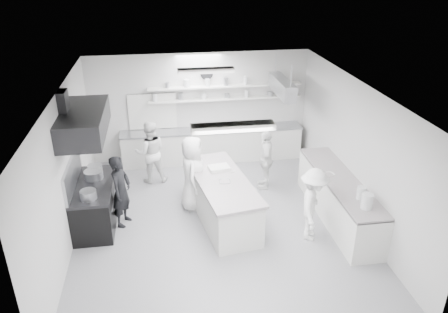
{
  "coord_description": "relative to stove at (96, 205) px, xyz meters",
  "views": [
    {
      "loc": [
        -1.09,
        -7.96,
        5.37
      ],
      "look_at": [
        0.23,
        0.6,
        1.31
      ],
      "focal_mm": 34.88,
      "sensor_mm": 36.0,
      "label": 1
    }
  ],
  "objects": [
    {
      "name": "exhaust_hood",
      "position": [
        0.0,
        -0.0,
        1.9
      ],
      "size": [
        0.85,
        2.0,
        0.5
      ],
      "primitive_type": "cube",
      "color": "black",
      "rests_on": "wall_left"
    },
    {
      "name": "cook_right",
      "position": [
        4.43,
        -1.22,
        0.33
      ],
      "size": [
        0.94,
        1.16,
        1.57
      ],
      "primitive_type": "imported",
      "rotation": [
        0.0,
        0.0,
        1.16
      ],
      "color": "white",
      "rests_on": "floor"
    },
    {
      "name": "bowl_right",
      "position": [
        5.07,
        -0.36,
        0.52
      ],
      "size": [
        0.25,
        0.25,
        0.05
      ],
      "primitive_type": "imported",
      "rotation": [
        0.0,
        0.0,
        0.16
      ],
      "color": "silver",
      "rests_on": "right_counter"
    },
    {
      "name": "wall_front",
      "position": [
        2.6,
        -3.9,
        1.05
      ],
      "size": [
        6.0,
        0.04,
        3.0
      ],
      "primitive_type": "cube",
      "color": "beige",
      "rests_on": "floor"
    },
    {
      "name": "wall_clock",
      "position": [
        2.8,
        3.06,
        2.0
      ],
      "size": [
        0.32,
        0.05,
        0.32
      ],
      "primitive_type": "cylinder",
      "rotation": [
        1.57,
        0.0,
        0.0
      ],
      "color": "white",
      "rests_on": "wall_back"
    },
    {
      "name": "cook_island_left",
      "position": [
        2.14,
        0.34,
        0.43
      ],
      "size": [
        0.66,
        0.92,
        1.75
      ],
      "primitive_type": "imported",
      "rotation": [
        0.0,
        0.0,
        1.45
      ],
      "color": "white",
      "rests_on": "floor"
    },
    {
      "name": "cook_stove",
      "position": [
        0.58,
        -0.1,
        0.35
      ],
      "size": [
        0.57,
        0.69,
        1.6
      ],
      "primitive_type": "imported",
      "rotation": [
        0.0,
        0.0,
        1.19
      ],
      "color": "black",
      "rests_on": "floor"
    },
    {
      "name": "shelf_lower",
      "position": [
        3.3,
        2.97,
        1.3
      ],
      "size": [
        4.2,
        0.26,
        0.04
      ],
      "primitive_type": "cube",
      "color": "silver",
      "rests_on": "wall_back"
    },
    {
      "name": "bowl_island_b",
      "position": [
        2.96,
        0.09,
        0.53
      ],
      "size": [
        0.22,
        0.22,
        0.06
      ],
      "primitive_type": "imported",
      "rotation": [
        0.0,
        0.0,
        0.16
      ],
      "color": "silver",
      "rests_on": "prep_island"
    },
    {
      "name": "pass_through_window",
      "position": [
        1.3,
        3.08,
        1.0
      ],
      "size": [
        1.3,
        0.04,
        1.0
      ],
      "primitive_type": "cube",
      "color": "black",
      "rests_on": "wall_back"
    },
    {
      "name": "light_fixture_rear",
      "position": [
        2.6,
        1.4,
        2.49
      ],
      "size": [
        1.3,
        0.25,
        0.1
      ],
      "primitive_type": "cube",
      "color": "silver",
      "rests_on": "ceiling"
    },
    {
      "name": "stove_pot",
      "position": [
        0.0,
        0.28,
        0.57
      ],
      "size": [
        0.4,
        0.4,
        0.22
      ],
      "primitive_type": "cylinder",
      "color": "#A3A5AA",
      "rests_on": "stove"
    },
    {
      "name": "cook_back",
      "position": [
        1.19,
        1.78,
        0.37
      ],
      "size": [
        0.84,
        0.68,
        1.63
      ],
      "primitive_type": "imported",
      "rotation": [
        0.0,
        0.0,
        -3.06
      ],
      "color": "white",
      "rests_on": "floor"
    },
    {
      "name": "wall_right",
      "position": [
        5.6,
        -0.4,
        1.05
      ],
      "size": [
        0.04,
        7.0,
        3.0
      ],
      "primitive_type": "cube",
      "color": "beige",
      "rests_on": "floor"
    },
    {
      "name": "back_counter",
      "position": [
        2.9,
        2.8,
        0.01
      ],
      "size": [
        5.0,
        0.6,
        0.92
      ],
      "primitive_type": "cube",
      "color": "silver",
      "rests_on": "floor"
    },
    {
      "name": "bowl_island_a",
      "position": [
        2.76,
        -0.37,
        0.53
      ],
      "size": [
        0.27,
        0.27,
        0.06
      ],
      "primitive_type": "imported",
      "rotation": [
        0.0,
        0.0,
        -0.07
      ],
      "color": "#A3A5AA",
      "rests_on": "prep_island"
    },
    {
      "name": "right_counter",
      "position": [
        5.25,
        -0.6,
        0.02
      ],
      "size": [
        0.74,
        3.3,
        0.94
      ],
      "primitive_type": "cube",
      "color": "silver",
      "rests_on": "floor"
    },
    {
      "name": "prep_island",
      "position": [
        2.72,
        -0.26,
        0.02
      ],
      "size": [
        1.36,
        2.69,
        0.95
      ],
      "primitive_type": "cube",
      "rotation": [
        0.0,
        0.0,
        0.16
      ],
      "color": "silver",
      "rests_on": "floor"
    },
    {
      "name": "stove",
      "position": [
        0.0,
        0.0,
        0.0
      ],
      "size": [
        0.8,
        1.8,
        0.9
      ],
      "primitive_type": "cube",
      "color": "black",
      "rests_on": "floor"
    },
    {
      "name": "floor",
      "position": [
        2.6,
        -0.4,
        -0.46
      ],
      "size": [
        6.0,
        7.0,
        0.02
      ],
      "primitive_type": "cube",
      "color": "gray",
      "rests_on": "ground"
    },
    {
      "name": "wall_left",
      "position": [
        -0.4,
        -0.4,
        1.05
      ],
      "size": [
        0.04,
        7.0,
        3.0
      ],
      "primitive_type": "cube",
      "color": "beige",
      "rests_on": "floor"
    },
    {
      "name": "pot_rack",
      "position": [
        4.6,
        2.0,
        1.85
      ],
      "size": [
        0.3,
        1.6,
        0.4
      ],
      "primitive_type": "cube",
      "color": "#A3A5AA",
      "rests_on": "ceiling"
    },
    {
      "name": "shelf_upper",
      "position": [
        3.3,
        2.97,
        1.65
      ],
      "size": [
        4.2,
        0.26,
        0.04
      ],
      "primitive_type": "cube",
      "color": "silver",
      "rests_on": "wall_back"
    },
    {
      "name": "wall_back",
      "position": [
        2.6,
        3.1,
        1.05
      ],
      "size": [
        6.0,
        0.04,
        3.0
      ],
      "primitive_type": "cube",
      "color": "beige",
      "rests_on": "floor"
    },
    {
      "name": "cook_island_right",
      "position": [
        4.0,
        1.04,
        0.31
      ],
      "size": [
        0.57,
        0.95,
        1.52
      ],
      "primitive_type": "imported",
      "rotation": [
        0.0,
        0.0,
        -1.8
      ],
      "color": "white",
      "rests_on": "floor"
    },
    {
      "name": "ceiling",
      "position": [
        2.6,
        -0.4,
        2.56
      ],
      "size": [
        6.0,
        7.0,
        0.02
      ],
      "primitive_type": "cube",
      "color": "white",
      "rests_on": "wall_back"
    },
    {
      "name": "light_fixture_front",
      "position": [
        2.6,
        -2.2,
        2.49
      ],
      "size": [
        1.3,
        0.25,
        0.1
      ],
      "primitive_type": "cube",
      "color": "silver",
      "rests_on": "ceiling"
    }
  ]
}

